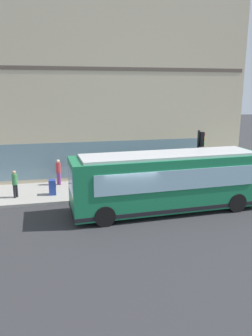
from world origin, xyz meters
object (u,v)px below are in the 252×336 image
city_bus_nearside (168,182)px  pedestrian_near_hydrant (162,164)px  newspaper_vending_box (52,187)px  pedestrian_near_building_entrance (129,169)px  traffic_light_near_corner (200,148)px  pedestrian_walking_along_curb (15,182)px  fire_hydrant (205,178)px  pedestrian_by_light_pole (58,170)px

city_bus_nearside → pedestrian_near_hydrant: bearing=-15.8°
newspaper_vending_box → pedestrian_near_building_entrance: bearing=-69.9°
traffic_light_near_corner → pedestrian_walking_along_curb: size_ratio=2.31×
fire_hydrant → pedestrian_near_building_entrance: bearing=70.2°
pedestrian_walking_along_curb → pedestrian_near_hydrant: size_ratio=0.90×
traffic_light_near_corner → pedestrian_near_hydrant: traffic_light_near_corner is taller
fire_hydrant → newspaper_vending_box: (-0.14, 9.82, 0.09)m
fire_hydrant → pedestrian_by_light_pole: pedestrian_by_light_pole is taller
fire_hydrant → pedestrian_near_building_entrance: pedestrian_near_building_entrance is taller
city_bus_nearside → newspaper_vending_box: city_bus_nearside is taller
traffic_light_near_corner → pedestrian_near_hydrant: 3.49m
pedestrian_near_hydrant → pedestrian_by_light_pole: bearing=90.2°
fire_hydrant → pedestrian_near_building_entrance: size_ratio=0.48×
newspaper_vending_box → pedestrian_near_hydrant: bearing=-74.5°
pedestrian_near_building_entrance → pedestrian_near_hydrant: (0.22, -2.41, 0.15)m
pedestrian_by_light_pole → newspaper_vending_box: bearing=168.7°
pedestrian_walking_along_curb → pedestrian_near_hydrant: (2.15, -9.55, 0.11)m
traffic_light_near_corner → city_bus_nearside: bearing=132.9°
pedestrian_near_hydrant → city_bus_nearside: bearing=164.2°
newspaper_vending_box → traffic_light_near_corner: bearing=-94.4°
pedestrian_by_light_pole → traffic_light_near_corner: bearing=-107.7°
traffic_light_near_corner → newspaper_vending_box: traffic_light_near_corner is taller
pedestrian_near_building_entrance → pedestrian_by_light_pole: size_ratio=0.92×
fire_hydrant → newspaper_vending_box: newspaper_vending_box is taller
traffic_light_near_corner → pedestrian_near_hydrant: bearing=28.4°
fire_hydrant → newspaper_vending_box: 9.82m
pedestrian_near_hydrant → newspaper_vending_box: 7.77m
pedestrian_near_hydrant → newspaper_vending_box: bearing=105.5°
city_bus_nearside → pedestrian_near_hydrant: size_ratio=5.74×
pedestrian_walking_along_curb → pedestrian_near_hydrant: bearing=-77.3°
city_bus_nearside → pedestrian_by_light_pole: size_ratio=6.06×
fire_hydrant → pedestrian_near_hydrant: (1.93, 2.35, 0.66)m
traffic_light_near_corner → fire_hydrant: size_ratio=4.96×
pedestrian_walking_along_curb → newspaper_vending_box: pedestrian_walking_along_curb is taller
pedestrian_near_building_entrance → newspaper_vending_box: (-1.85, 5.06, -0.42)m
city_bus_nearside → pedestrian_walking_along_curb: (3.47, 7.97, -0.50)m
pedestrian_walking_along_curb → pedestrian_by_light_pole: pedestrian_by_light_pole is taller
traffic_light_near_corner → newspaper_vending_box: size_ratio=4.08×
pedestrian_by_light_pole → newspaper_vending_box: size_ratio=1.86×
pedestrian_by_light_pole → city_bus_nearside: bearing=-135.6°
city_bus_nearside → newspaper_vending_box: size_ratio=11.28×
city_bus_nearside → pedestrian_near_building_entrance: bearing=8.7°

